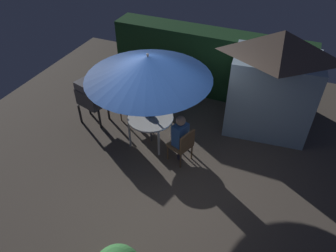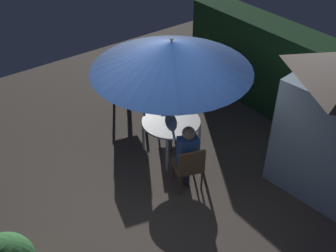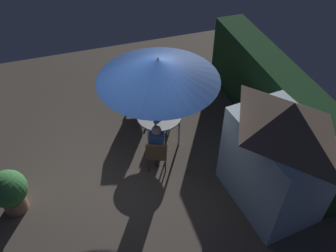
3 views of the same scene
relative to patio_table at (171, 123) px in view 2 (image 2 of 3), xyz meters
The scene contains 9 objects.
ground_plane 1.12m from the patio_table, 51.76° to the right, with size 11.00×11.00×0.00m, color brown.
hedge_backdrop 2.87m from the patio_table, 78.99° to the left, with size 5.66×0.82×1.90m.
patio_table is the anchor object (origin of this frame).
patio_umbrella 1.41m from the patio_table, 90.00° to the right, with size 2.81×2.81×2.41m.
bbq_grill 1.78m from the patio_table, behind, with size 0.81×0.67×1.20m.
chair_near_shed 1.08m from the patio_table, 149.20° to the left, with size 0.63×0.63×0.90m.
chair_far_side 1.05m from the patio_table, 19.87° to the right, with size 0.59×0.59×0.90m.
person_in_red 0.98m from the patio_table, 149.20° to the left, with size 0.38×0.41×1.26m.
person_in_blue 0.96m from the patio_table, 19.87° to the right, with size 0.34×0.40×1.26m.
Camera 2 is at (4.39, -3.08, 5.18)m, focal length 43.75 mm.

